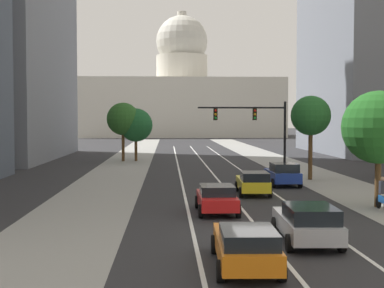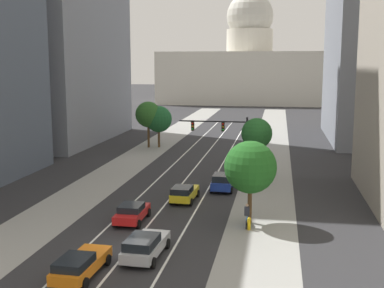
# 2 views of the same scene
# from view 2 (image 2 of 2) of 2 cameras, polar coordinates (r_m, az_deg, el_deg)

# --- Properties ---
(ground_plane) EXTENTS (400.00, 400.00, 0.00)m
(ground_plane) POSITION_cam_2_polar(r_m,az_deg,el_deg) (70.46, 2.24, -0.40)
(ground_plane) COLOR #2B2B2D
(sidewalk_left) EXTENTS (5.08, 130.00, 0.01)m
(sidewalk_left) POSITION_cam_2_polar(r_m,az_deg,el_deg) (67.21, -5.24, -0.89)
(sidewalk_left) COLOR gray
(sidewalk_left) RESTS_ON ground
(sidewalk_right) EXTENTS (5.08, 130.00, 0.01)m
(sidewalk_right) POSITION_cam_2_polar(r_m,az_deg,el_deg) (64.95, 8.79, -1.32)
(sidewalk_right) COLOR gray
(sidewalk_right) RESTS_ON ground
(lane_stripe_left) EXTENTS (0.16, 90.00, 0.01)m
(lane_stripe_left) POSITION_cam_2_polar(r_m,az_deg,el_deg) (56.42, -2.63, -2.80)
(lane_stripe_left) COLOR white
(lane_stripe_left) RESTS_ON ground
(lane_stripe_center) EXTENTS (0.16, 90.00, 0.01)m
(lane_stripe_center) POSITION_cam_2_polar(r_m,az_deg,el_deg) (55.89, 0.18, -2.91)
(lane_stripe_center) COLOR white
(lane_stripe_center) RESTS_ON ground
(lane_stripe_right) EXTENTS (0.16, 90.00, 0.01)m
(lane_stripe_right) POSITION_cam_2_polar(r_m,az_deg,el_deg) (55.50, 3.04, -3.01)
(lane_stripe_right) COLOR white
(lane_stripe_right) RESTS_ON ground
(office_tower_far_right) EXTENTS (15.74, 27.13, 31.11)m
(office_tower_far_right) POSITION_cam_2_polar(r_m,az_deg,el_deg) (81.93, 20.95, 11.30)
(office_tower_far_right) COLOR gray
(office_tower_far_right) RESTS_ON ground
(capitol_building) EXTENTS (50.48, 28.67, 32.88)m
(capitol_building) POSITION_cam_2_polar(r_m,az_deg,el_deg) (151.67, 6.46, 8.35)
(capitol_building) COLOR beige
(capitol_building) RESTS_ON ground
(car_red) EXTENTS (2.00, 4.19, 1.39)m
(car_red) POSITION_cam_2_polar(r_m,az_deg,el_deg) (38.02, -6.81, -7.69)
(car_red) COLOR red
(car_red) RESTS_ON ground
(car_yellow) EXTENTS (2.07, 4.19, 1.48)m
(car_yellow) POSITION_cam_2_polar(r_m,az_deg,el_deg) (43.07, -0.90, -5.55)
(car_yellow) COLOR yellow
(car_yellow) RESTS_ON ground
(car_orange) EXTENTS (2.11, 4.85, 1.39)m
(car_orange) POSITION_cam_2_polar(r_m,az_deg,el_deg) (29.21, -12.54, -13.15)
(car_orange) COLOR orange
(car_orange) RESTS_ON ground
(car_blue) EXTENTS (2.07, 4.42, 1.60)m
(car_blue) POSITION_cam_2_polar(r_m,az_deg,el_deg) (47.04, 3.52, -4.23)
(car_blue) COLOR #1E389E
(car_blue) RESTS_ON ground
(car_silver) EXTENTS (2.22, 4.78, 1.49)m
(car_silver) POSITION_cam_2_polar(r_m,az_deg,el_deg) (31.23, -5.34, -11.36)
(car_silver) COLOR #B2B5BA
(car_silver) RESTS_ON ground
(traffic_signal_mast) EXTENTS (7.34, 0.39, 6.08)m
(traffic_signal_mast) POSITION_cam_2_polar(r_m,az_deg,el_deg) (53.43, 3.71, 1.24)
(traffic_signal_mast) COLOR black
(traffic_signal_mast) RESTS_ON ground
(fire_hydrant) EXTENTS (0.26, 0.35, 0.91)m
(fire_hydrant) POSITION_cam_2_polar(r_m,az_deg,el_deg) (36.34, 6.46, -8.92)
(fire_hydrant) COLOR yellow
(fire_hydrant) RESTS_ON ground
(cyclist) EXTENTS (0.36, 1.70, 1.72)m
(cyclist) POSITION_cam_2_polar(r_m,az_deg,el_deg) (36.82, 6.22, -8.05)
(cyclist) COLOR black
(cyclist) RESTS_ON ground
(street_tree_mid_right) EXTENTS (3.03, 3.03, 6.42)m
(street_tree_mid_right) POSITION_cam_2_polar(r_m,az_deg,el_deg) (49.49, 7.33, 1.14)
(street_tree_mid_right) COLOR #51381E
(street_tree_mid_right) RESTS_ON ground
(street_tree_near_left) EXTENTS (3.68, 3.68, 5.81)m
(street_tree_near_left) POSITION_cam_2_polar(r_m,az_deg,el_deg) (70.30, -3.79, 2.82)
(street_tree_near_left) COLOR #51381E
(street_tree_near_left) RESTS_ON ground
(street_tree_mid_left) EXTENTS (3.57, 3.57, 6.43)m
(street_tree_mid_left) POSITION_cam_2_polar(r_m,az_deg,el_deg) (70.13, -4.97, 3.34)
(street_tree_mid_left) COLOR #51381E
(street_tree_mid_left) RESTS_ON ground
(street_tree_far_right) EXTENTS (3.85, 3.85, 6.14)m
(street_tree_far_right) POSITION_cam_2_polar(r_m,az_deg,el_deg) (36.94, 6.62, -2.63)
(street_tree_far_right) COLOR #51381E
(street_tree_far_right) RESTS_ON ground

